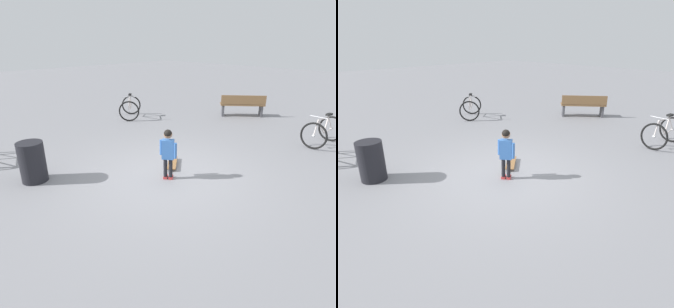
% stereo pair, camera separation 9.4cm
% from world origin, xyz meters
% --- Properties ---
extents(ground_plane, '(50.00, 50.00, 0.00)m').
position_xyz_m(ground_plane, '(0.00, 0.00, 0.00)').
color(ground_plane, gray).
extents(child_person, '(0.40, 0.27, 1.06)m').
position_xyz_m(child_person, '(0.12, -0.08, 0.66)').
color(child_person, black).
rests_on(child_person, ground).
extents(skateboard, '(0.62, 0.69, 0.07)m').
position_xyz_m(skateboard, '(-0.30, 0.48, 0.06)').
color(skateboard, olive).
rests_on(skateboard, ground).
extents(bicycle_near, '(0.82, 1.14, 0.85)m').
position_xyz_m(bicycle_near, '(1.61, 4.34, 0.38)').
color(bicycle_near, black).
rests_on(bicycle_near, ground).
extents(bicycle_far, '(1.27, 1.25, 0.85)m').
position_xyz_m(bicycle_far, '(-4.39, 2.52, 0.38)').
color(bicycle_far, black).
rests_on(bicycle_far, ground).
extents(street_bench, '(1.51, 1.37, 0.80)m').
position_xyz_m(street_bench, '(-1.60, 5.55, 0.42)').
color(street_bench, brown).
rests_on(street_bench, ground).
extents(trash_bin, '(0.51, 0.51, 0.82)m').
position_xyz_m(trash_bin, '(-1.74, -2.04, 0.41)').
color(trash_bin, black).
rests_on(trash_bin, ground).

